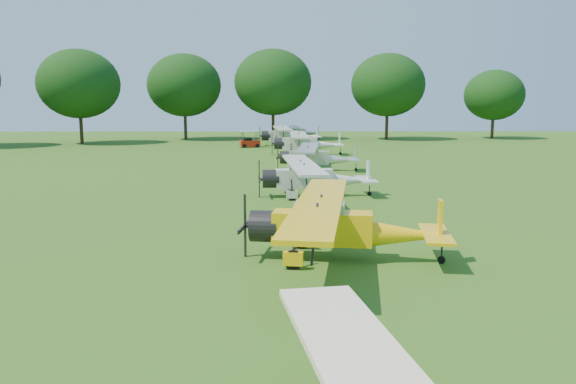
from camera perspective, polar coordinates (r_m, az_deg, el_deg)
name	(u,v)px	position (r m, az deg, el deg)	size (l,w,h in m)	color
ground	(306,220)	(25.48, 1.85, -2.83)	(160.00, 160.00, 0.00)	#2F5A16
tree_belt	(389,38)	(25.67, 10.20, 15.14)	(137.36, 130.27, 14.52)	#302212
aircraft_2	(338,223)	(18.84, 5.08, -3.14)	(7.00, 11.10, 2.18)	yellow
aircraft_3	(313,175)	(31.60, 2.53, 1.72)	(6.63, 10.57, 2.08)	silver
aircraft_4	(315,156)	(43.86, 2.79, 3.72)	(6.45, 10.27, 2.02)	silver
aircraft_5	(305,142)	(57.29, 1.73, 5.14)	(7.33, 11.64, 2.30)	silver
aircraft_6	(288,134)	(70.24, -0.02, 5.91)	(7.68, 12.24, 2.41)	silver
aircraft_7	(298,131)	(83.29, 1.02, 6.23)	(6.33, 10.06, 1.99)	silver
golf_cart	(249,142)	(67.21, -3.95, 5.10)	(2.52, 1.88, 1.93)	#A81E0C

